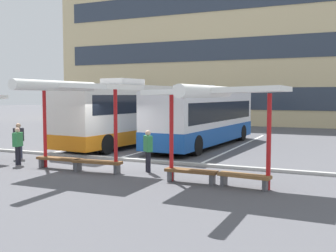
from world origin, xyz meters
TOP-DOWN VIEW (x-y plane):
  - ground_plane at (0.00, 0.00)m, footprint 160.00×160.00m
  - terminal_building at (0.04, 30.12)m, footprint 40.92×14.20m
  - coach_bus_0 at (-1.89, 6.56)m, footprint 3.77×12.62m
  - coach_bus_1 at (2.09, 7.00)m, footprint 3.05×10.76m
  - lane_stripe_0 at (-3.99, 7.52)m, footprint 0.16×14.00m
  - lane_stripe_1 at (0.00, 7.52)m, footprint 0.16×14.00m
  - lane_stripe_2 at (3.99, 7.52)m, footprint 0.16×14.00m
  - waiting_shelter_1 at (0.20, -2.46)m, footprint 4.32×4.67m
  - bench_1 at (-0.70, -2.27)m, footprint 1.97×0.46m
  - bench_2 at (1.10, -2.30)m, footprint 1.99×0.55m
  - waiting_shelter_2 at (5.89, -2.81)m, footprint 4.25×4.53m
  - bench_3 at (4.99, -2.58)m, footprint 1.78×0.43m
  - bench_4 at (6.79, -2.64)m, footprint 1.70×0.60m
  - platform_kerb at (0.00, 0.56)m, footprint 44.00×0.24m
  - waiting_passenger_0 at (2.82, -1.45)m, footprint 0.49×0.48m
  - waiting_passenger_1 at (-2.91, -2.20)m, footprint 0.30×0.48m
  - waiting_passenger_2 at (-4.15, -0.87)m, footprint 0.47×0.50m

SIDE VIEW (x-z plane):
  - ground_plane at x=0.00m, z-range 0.00..0.00m
  - lane_stripe_0 at x=-3.99m, z-range 0.00..0.01m
  - lane_stripe_1 at x=0.00m, z-range 0.00..0.01m
  - lane_stripe_2 at x=3.99m, z-range 0.00..0.01m
  - platform_kerb at x=0.00m, z-range 0.00..0.12m
  - bench_4 at x=6.79m, z-range 0.11..0.56m
  - bench_3 at x=4.99m, z-range 0.11..0.56m
  - bench_1 at x=-0.70m, z-range 0.12..0.57m
  - bench_2 at x=1.10m, z-range 0.12..0.57m
  - waiting_passenger_1 at x=-2.91m, z-range 0.11..1.67m
  - waiting_passenger_0 at x=2.82m, z-range 0.11..1.71m
  - waiting_passenger_2 at x=-4.15m, z-range 0.12..1.74m
  - coach_bus_1 at x=2.09m, z-range -0.15..3.30m
  - coach_bus_0 at x=-1.89m, z-range -0.12..3.71m
  - waiting_shelter_2 at x=5.89m, z-range 1.37..4.56m
  - waiting_shelter_1 at x=0.20m, z-range 1.47..4.91m
  - terminal_building at x=0.04m, z-range -1.37..15.48m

